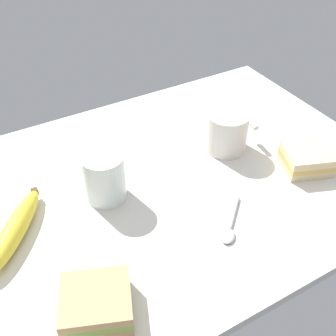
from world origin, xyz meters
TOP-DOWN VIEW (x-y plane):
  - tabletop at (0.00, 0.00)cm, footprint 90.00×64.00cm
  - coffee_mug_black at (-16.09, -2.93)cm, footprint 11.32×8.92cm
  - sandwich_main at (-26.38, 10.78)cm, footprint 11.42×10.90cm
  - sandwich_side at (23.38, 20.29)cm, footprint 12.69×12.13cm
  - glass_of_milk at (12.49, -1.79)cm, footprint 7.83×7.83cm
  - banana at (29.98, -0.42)cm, footprint 14.58×17.45cm
  - spoon at (-3.06, 16.76)cm, footprint 9.69×9.18cm

SIDE VIEW (x-z plane):
  - tabletop at x=0.00cm, z-range 0.00..2.00cm
  - spoon at x=-3.06cm, z-range 1.98..2.78cm
  - banana at x=29.98cm, z-range 2.00..5.67cm
  - sandwich_side at x=23.38cm, z-range 2.00..6.40cm
  - sandwich_main at x=-26.38cm, z-range 2.00..6.40cm
  - glass_of_milk at x=12.49cm, z-range 1.67..11.26cm
  - coffee_mug_black at x=-16.09cm, z-range 2.13..10.85cm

